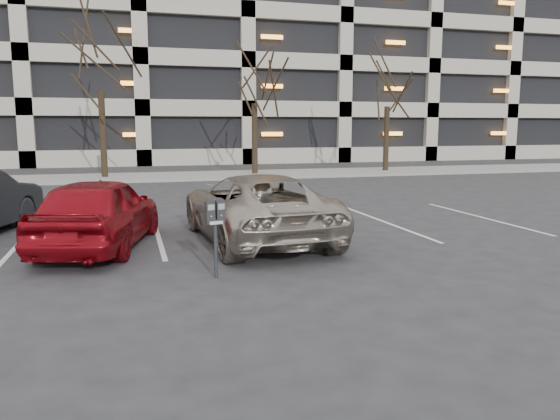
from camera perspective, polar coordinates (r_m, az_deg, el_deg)
The scene contains 10 objects.
ground at distance 10.44m, azimuth -4.29°, elevation -4.51°, with size 140.00×140.00×0.00m, color #28282B.
sidewalk at distance 26.15m, azimuth -11.22°, elevation 3.46°, with size 80.00×4.00×0.12m, color gray.
stall_lines at distance 12.52m, azimuth -12.68°, elevation -2.45°, with size 16.90×5.20×0.00m.
parking_garage at distance 46.50m, azimuth 2.17°, elevation 17.23°, with size 52.00×20.00×19.00m.
tree_b at distance 26.30m, azimuth -18.48°, elevation 16.99°, with size 3.87×3.87×8.80m.
tree_c at distance 26.84m, azimuth -2.72°, elevation 15.56°, with size 3.40×3.40×7.73m.
tree_d at distance 29.20m, azimuth 11.26°, elevation 14.61°, with size 3.32×3.32×7.55m.
parking_meter at distance 8.60m, azimuth -6.80°, elevation -0.89°, with size 0.34×0.19×1.25m.
suv_silver at distance 11.50m, azimuth -2.53°, elevation 0.32°, with size 2.66×5.21×1.42m.
car_red at distance 11.28m, azimuth -18.41°, elevation -0.21°, with size 1.70×4.24×1.44m, color maroon.
Camera 1 is at (-1.97, -9.97, 2.39)m, focal length 35.00 mm.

